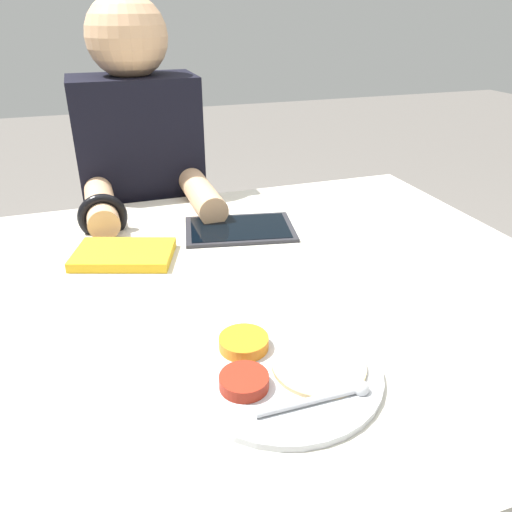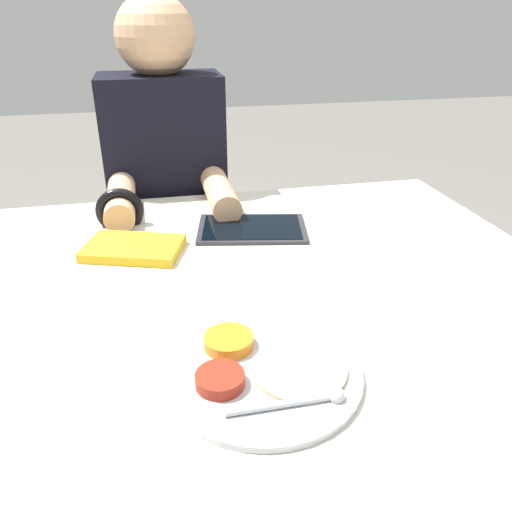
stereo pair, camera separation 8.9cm
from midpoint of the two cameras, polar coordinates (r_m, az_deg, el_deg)
name	(u,v)px [view 1 (the left image)]	position (r m, az deg, el deg)	size (l,w,h in m)	color
dining_table	(264,433)	(1.16, -1.42, -19.64)	(1.17, 1.03, 0.75)	beige
thali_tray	(281,369)	(0.71, -0.82, -12.92)	(0.28, 0.28, 0.03)	#B7BABF
red_notebook	(124,255)	(1.06, -17.23, 0.04)	(0.22, 0.18, 0.02)	silver
tablet_device	(240,229)	(1.14, -4.11, 3.05)	(0.27, 0.21, 0.01)	#28282D
person_diner	(148,234)	(1.53, -13.89, 2.38)	(0.34, 0.46, 1.25)	black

